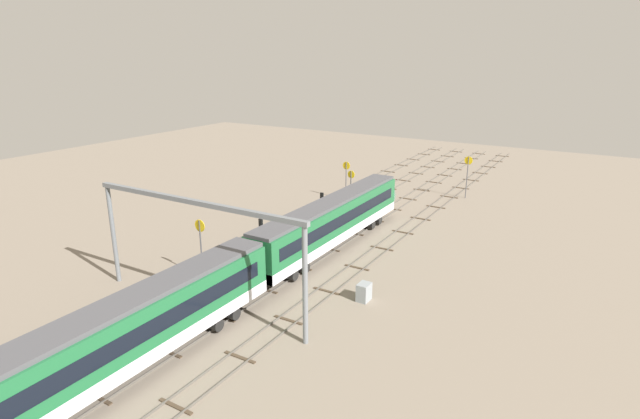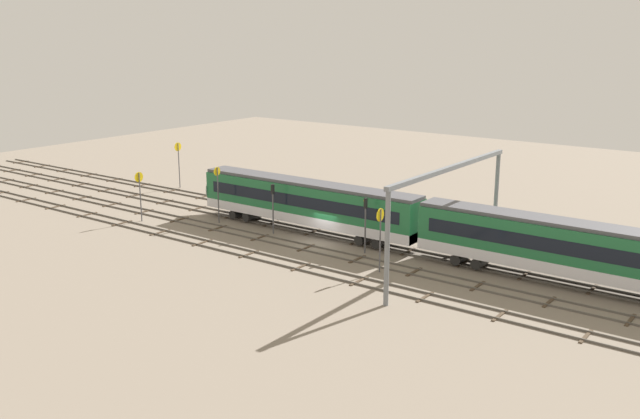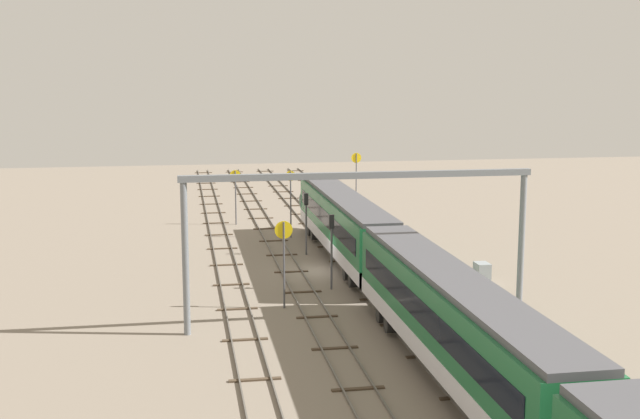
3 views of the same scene
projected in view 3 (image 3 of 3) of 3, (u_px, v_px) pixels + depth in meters
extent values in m
plane|color=gray|center=(322.00, 271.00, 57.32)|extent=(141.52, 141.52, 0.00)
cube|color=#59544C|center=(421.00, 266.00, 58.53)|extent=(125.52, 0.07, 0.16)
cube|color=#59544C|center=(402.00, 267.00, 58.29)|extent=(125.52, 0.07, 0.16)
cube|color=#473828|center=(544.00, 376.00, 37.19)|extent=(0.24, 2.40, 0.08)
cube|color=#473828|center=(499.00, 339.00, 42.50)|extent=(0.24, 2.40, 0.08)
cube|color=#473828|center=(463.00, 309.00, 47.80)|extent=(0.24, 2.40, 0.08)
cube|color=#473828|center=(435.00, 286.00, 53.11)|extent=(0.24, 2.40, 0.08)
cube|color=#473828|center=(412.00, 267.00, 58.41)|extent=(0.24, 2.40, 0.08)
cube|color=#473828|center=(392.00, 251.00, 63.72)|extent=(0.24, 2.40, 0.08)
cube|color=#473828|center=(376.00, 237.00, 69.02)|extent=(0.24, 2.40, 0.08)
cube|color=#473828|center=(362.00, 226.00, 74.33)|extent=(0.24, 2.40, 0.08)
cube|color=#473828|center=(350.00, 216.00, 79.63)|extent=(0.24, 2.40, 0.08)
cube|color=#473828|center=(339.00, 207.00, 84.94)|extent=(0.24, 2.40, 0.08)
cube|color=#473828|center=(330.00, 199.00, 90.24)|extent=(0.24, 2.40, 0.08)
cube|color=#473828|center=(321.00, 192.00, 95.55)|extent=(0.24, 2.40, 0.08)
cube|color=#473828|center=(314.00, 186.00, 100.85)|extent=(0.24, 2.40, 0.08)
cube|color=#473828|center=(307.00, 180.00, 106.16)|extent=(0.24, 2.40, 0.08)
cube|color=#473828|center=(301.00, 175.00, 111.46)|extent=(0.24, 2.40, 0.08)
cube|color=#473828|center=(295.00, 171.00, 116.77)|extent=(0.24, 2.40, 0.08)
cube|color=#59544C|center=(362.00, 268.00, 57.79)|extent=(125.52, 0.07, 0.16)
cube|color=#59544C|center=(342.00, 269.00, 57.55)|extent=(125.52, 0.07, 0.16)
cube|color=#473828|center=(466.00, 397.00, 34.80)|extent=(0.24, 2.40, 0.08)
cube|color=#473828|center=(430.00, 356.00, 39.89)|extent=(0.24, 2.40, 0.08)
cube|color=#473828|center=(401.00, 324.00, 44.97)|extent=(0.24, 2.40, 0.08)
cube|color=#473828|center=(379.00, 299.00, 50.05)|extent=(0.24, 2.40, 0.08)
cube|color=#473828|center=(360.00, 278.00, 55.14)|extent=(0.24, 2.40, 0.08)
cube|color=#473828|center=(345.00, 261.00, 60.22)|extent=(0.24, 2.40, 0.08)
cube|color=#473828|center=(332.00, 246.00, 65.30)|extent=(0.24, 2.40, 0.08)
cube|color=#473828|center=(321.00, 234.00, 70.39)|extent=(0.24, 2.40, 0.08)
cube|color=#473828|center=(311.00, 223.00, 75.47)|extent=(0.24, 2.40, 0.08)
cube|color=#473828|center=(303.00, 214.00, 80.56)|extent=(0.24, 2.40, 0.08)
cube|color=#473828|center=(296.00, 206.00, 85.64)|extent=(0.24, 2.40, 0.08)
cube|color=#473828|center=(289.00, 198.00, 90.72)|extent=(0.24, 2.40, 0.08)
cube|color=#473828|center=(283.00, 192.00, 95.81)|extent=(0.24, 2.40, 0.08)
cube|color=#473828|center=(278.00, 186.00, 100.89)|extent=(0.24, 2.40, 0.08)
cube|color=#473828|center=(273.00, 180.00, 105.97)|extent=(0.24, 2.40, 0.08)
cube|color=#473828|center=(269.00, 176.00, 111.06)|extent=(0.24, 2.40, 0.08)
cube|color=#473828|center=(265.00, 171.00, 116.14)|extent=(0.24, 2.40, 0.08)
cube|color=#59544C|center=(301.00, 271.00, 57.06)|extent=(125.52, 0.07, 0.16)
cube|color=#59544C|center=(281.00, 272.00, 56.82)|extent=(125.52, 0.07, 0.16)
cube|color=#473828|center=(358.00, 389.00, 35.72)|extent=(0.24, 2.40, 0.08)
cube|color=#473828|center=(335.00, 348.00, 41.03)|extent=(0.24, 2.40, 0.08)
cube|color=#473828|center=(317.00, 317.00, 46.33)|extent=(0.24, 2.40, 0.08)
cube|color=#473828|center=(303.00, 292.00, 51.64)|extent=(0.24, 2.40, 0.08)
cube|color=#473828|center=(291.00, 272.00, 56.94)|extent=(0.24, 2.40, 0.08)
cube|color=#473828|center=(282.00, 255.00, 62.25)|extent=(0.24, 2.40, 0.08)
cube|color=#473828|center=(274.00, 241.00, 67.55)|extent=(0.24, 2.40, 0.08)
cube|color=#473828|center=(267.00, 229.00, 72.86)|extent=(0.24, 2.40, 0.08)
cube|color=#473828|center=(261.00, 218.00, 78.16)|extent=(0.24, 2.40, 0.08)
cube|color=#473828|center=(256.00, 209.00, 83.47)|extent=(0.24, 2.40, 0.08)
cube|color=#473828|center=(251.00, 201.00, 88.77)|extent=(0.24, 2.40, 0.08)
cube|color=#473828|center=(247.00, 194.00, 94.08)|extent=(0.24, 2.40, 0.08)
cube|color=#473828|center=(243.00, 188.00, 99.38)|extent=(0.24, 2.40, 0.08)
cube|color=#473828|center=(240.00, 182.00, 104.69)|extent=(0.24, 2.40, 0.08)
cube|color=#473828|center=(237.00, 177.00, 109.99)|extent=(0.24, 2.40, 0.08)
cube|color=#473828|center=(234.00, 172.00, 115.30)|extent=(0.24, 2.40, 0.08)
cube|color=#59544C|center=(239.00, 273.00, 56.32)|extent=(125.52, 0.07, 0.16)
cube|color=#59544C|center=(218.00, 274.00, 56.08)|extent=(125.52, 0.07, 0.16)
cube|color=#473828|center=(255.00, 380.00, 36.80)|extent=(0.24, 2.40, 0.08)
cube|color=#473828|center=(245.00, 340.00, 42.34)|extent=(0.24, 2.40, 0.08)
cube|color=#473828|center=(237.00, 309.00, 47.89)|extent=(0.24, 2.40, 0.08)
cube|color=#473828|center=(231.00, 285.00, 53.44)|extent=(0.24, 2.40, 0.08)
cube|color=#473828|center=(226.00, 265.00, 58.98)|extent=(0.24, 2.40, 0.08)
cube|color=#473828|center=(222.00, 249.00, 64.53)|extent=(0.24, 2.40, 0.08)
cube|color=#473828|center=(219.00, 235.00, 70.07)|extent=(0.24, 2.40, 0.08)
cube|color=#473828|center=(216.00, 223.00, 75.62)|extent=(0.24, 2.40, 0.08)
cube|color=#473828|center=(213.00, 213.00, 81.17)|extent=(0.24, 2.40, 0.08)
cube|color=#473828|center=(211.00, 204.00, 86.71)|extent=(0.24, 2.40, 0.08)
cube|color=#473828|center=(209.00, 196.00, 92.26)|extent=(0.24, 2.40, 0.08)
cube|color=#473828|center=(208.00, 189.00, 97.80)|extent=(0.24, 2.40, 0.08)
cube|color=#473828|center=(206.00, 183.00, 103.35)|extent=(0.24, 2.40, 0.08)
cube|color=#473828|center=(205.00, 178.00, 108.90)|extent=(0.24, 2.40, 0.08)
cube|color=#473828|center=(203.00, 173.00, 114.44)|extent=(0.24, 2.40, 0.08)
cube|color=#1E6638|center=(343.00, 222.00, 60.36)|extent=(24.00, 2.90, 3.60)
cube|color=silver|center=(343.00, 240.00, 60.58)|extent=(24.00, 2.94, 0.90)
cube|color=#4C4C51|center=(344.00, 196.00, 60.04)|extent=(24.00, 2.50, 0.30)
cube|color=black|center=(363.00, 216.00, 60.53)|extent=(22.00, 0.04, 1.10)
cube|color=black|center=(324.00, 217.00, 60.05)|extent=(22.00, 0.04, 1.10)
cylinder|color=black|center=(370.00, 280.00, 52.39)|extent=(0.90, 2.70, 0.90)
cylinder|color=black|center=(363.00, 273.00, 54.14)|extent=(0.90, 2.70, 0.90)
cylinder|color=black|center=(327.00, 234.00, 67.32)|extent=(0.90, 2.70, 0.90)
cylinder|color=black|center=(324.00, 230.00, 69.07)|extent=(0.90, 2.70, 0.90)
cube|color=#1E6638|center=(453.00, 320.00, 36.26)|extent=(24.00, 2.90, 3.60)
cube|color=silver|center=(452.00, 349.00, 36.48)|extent=(24.00, 2.94, 0.90)
cube|color=#4C4C51|center=(454.00, 278.00, 35.93)|extent=(24.00, 2.50, 0.30)
cube|color=black|center=(484.00, 310.00, 36.43)|extent=(22.00, 0.04, 1.10)
cube|color=black|center=(422.00, 313.00, 35.94)|extent=(22.00, 0.04, 1.10)
cylinder|color=black|center=(410.00, 324.00, 43.22)|extent=(0.90, 2.70, 0.90)
cylinder|color=black|center=(401.00, 314.00, 44.97)|extent=(0.90, 2.70, 0.90)
cone|color=silver|center=(315.00, 199.00, 72.83)|extent=(1.60, 3.24, 3.24)
cylinder|color=slate|center=(521.00, 247.00, 45.79)|extent=(0.36, 0.36, 8.22)
cylinder|color=slate|center=(185.00, 260.00, 42.64)|extent=(0.36, 0.36, 8.22)
cube|color=slate|center=(360.00, 175.00, 43.51)|extent=(0.40, 19.39, 0.35)
cylinder|color=#4C4C51|center=(356.00, 180.00, 85.49)|extent=(0.12, 0.12, 5.57)
cylinder|color=yellow|center=(356.00, 158.00, 85.14)|extent=(0.05, 1.06, 1.06)
cube|color=black|center=(356.00, 158.00, 85.17)|extent=(0.02, 0.48, 0.12)
cylinder|color=#4C4C51|center=(284.00, 265.00, 47.82)|extent=(0.12, 0.12, 5.22)
cylinder|color=yellow|center=(284.00, 230.00, 47.51)|extent=(0.05, 1.07, 1.07)
cube|color=black|center=(284.00, 230.00, 47.54)|extent=(0.02, 0.48, 0.12)
cylinder|color=#4C4C51|center=(291.00, 205.00, 68.75)|extent=(0.12, 0.12, 5.67)
cylinder|color=yellow|center=(290.00, 176.00, 68.38)|extent=(0.05, 0.88, 0.88)
cube|color=black|center=(290.00, 176.00, 68.41)|extent=(0.02, 0.39, 0.12)
cylinder|color=#4C4C51|center=(236.00, 198.00, 74.68)|extent=(0.12, 0.12, 5.03)
cylinder|color=yellow|center=(235.00, 176.00, 74.38)|extent=(0.05, 1.04, 1.04)
cube|color=black|center=(235.00, 176.00, 74.41)|extent=(0.02, 0.47, 0.12)
cylinder|color=#4C4C51|center=(331.00, 259.00, 52.11)|extent=(0.14, 0.14, 4.01)
cube|color=black|center=(332.00, 222.00, 51.71)|extent=(0.20, 0.32, 0.90)
sphere|color=yellow|center=(331.00, 218.00, 51.78)|extent=(0.20, 0.20, 0.20)
sphere|color=#262626|center=(331.00, 224.00, 51.85)|extent=(0.20, 0.20, 0.20)
cylinder|color=#4C4C51|center=(306.00, 230.00, 62.19)|extent=(0.14, 0.14, 3.89)
cube|color=black|center=(306.00, 199.00, 61.79)|extent=(0.20, 0.32, 0.90)
sphere|color=red|center=(306.00, 196.00, 61.87)|extent=(0.20, 0.20, 0.20)
sphere|color=#262626|center=(306.00, 202.00, 61.93)|extent=(0.20, 0.20, 0.20)
cube|color=gray|center=(482.00, 273.00, 53.71)|extent=(1.17, 0.88, 1.42)
cube|color=#333333|center=(479.00, 268.00, 54.25)|extent=(0.02, 0.61, 0.24)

